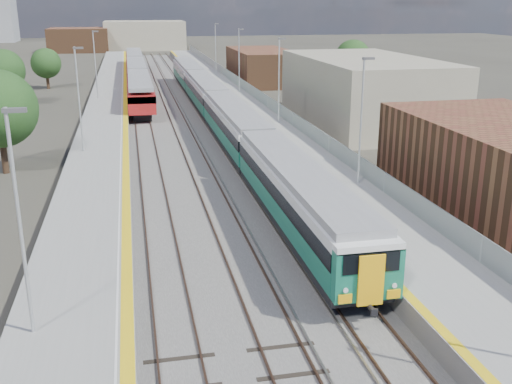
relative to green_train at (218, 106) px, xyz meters
name	(u,v)px	position (x,y,z in m)	size (l,w,h in m)	color
ground	(197,120)	(-1.50, 4.70, -2.10)	(320.00, 320.00, 0.00)	#47443A
ballast_bed	(173,116)	(-3.75, 7.20, -2.07)	(10.50, 155.00, 0.06)	#565451
tracks	(178,112)	(-3.15, 8.87, -1.99)	(8.96, 160.00, 0.17)	#4C3323
platform_right	(243,109)	(3.78, 7.19, -1.56)	(4.70, 155.00, 8.52)	slate
platform_left	(107,114)	(-10.55, 7.19, -1.58)	(4.30, 155.00, 8.52)	slate
buildings	(73,6)	(-19.62, 93.30, 8.61)	(72.00, 185.50, 40.00)	brown
green_train	(218,106)	(0.00, 0.00, 0.00)	(2.70, 75.32, 2.97)	black
red_train	(137,73)	(-7.00, 30.59, -0.04)	(2.75, 55.80, 3.47)	black
tree_b	(3,71)	(-22.01, 17.36, 2.00)	(4.80, 4.80, 6.51)	#382619
tree_c	(46,63)	(-19.16, 32.00, 1.39)	(4.09, 4.09, 5.54)	#382619
tree_d	(353,58)	(22.25, 23.51, 2.11)	(4.93, 4.93, 6.68)	#382619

